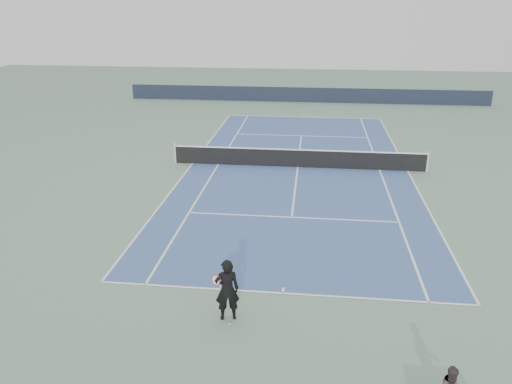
# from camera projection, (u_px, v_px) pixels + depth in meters

# --- Properties ---
(ground) EXTENTS (80.00, 80.00, 0.00)m
(ground) POSITION_uv_depth(u_px,v_px,m) (298.00, 167.00, 25.48)
(ground) COLOR slate
(court_surface) EXTENTS (10.97, 23.77, 0.01)m
(court_surface) POSITION_uv_depth(u_px,v_px,m) (298.00, 167.00, 25.48)
(court_surface) COLOR #3B578D
(court_surface) RESTS_ON ground
(tennis_net) EXTENTS (12.90, 0.10, 1.07)m
(tennis_net) POSITION_uv_depth(u_px,v_px,m) (298.00, 158.00, 25.30)
(tennis_net) COLOR silver
(tennis_net) RESTS_ON ground
(windscreen_far) EXTENTS (30.00, 0.25, 1.20)m
(windscreen_far) POSITION_uv_depth(u_px,v_px,m) (306.00, 95.00, 41.87)
(windscreen_far) COLOR black
(windscreen_far) RESTS_ON ground
(tennis_player) EXTENTS (0.83, 0.62, 1.76)m
(tennis_player) POSITION_uv_depth(u_px,v_px,m) (227.00, 290.00, 13.03)
(tennis_player) COLOR black
(tennis_player) RESTS_ON ground
(tennis_ball) EXTENTS (0.07, 0.07, 0.07)m
(tennis_ball) POSITION_uv_depth(u_px,v_px,m) (230.00, 324.00, 13.03)
(tennis_ball) COLOR #C4D62B
(tennis_ball) RESTS_ON ground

